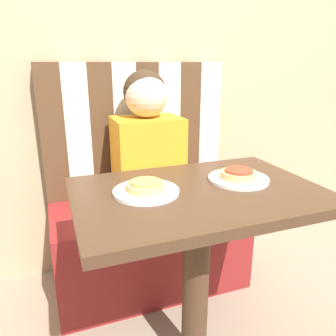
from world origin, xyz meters
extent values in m
cube|color=tan|center=(0.00, 0.91, 1.30)|extent=(7.00, 0.05, 2.60)
cube|color=maroon|center=(0.00, 0.59, 0.24)|extent=(1.00, 0.51, 0.48)
cube|color=#4C331E|center=(-0.44, 0.81, 0.83)|extent=(0.13, 0.08, 0.71)
cube|color=beige|center=(-0.31, 0.81, 0.83)|extent=(0.13, 0.08, 0.71)
cube|color=#4C331E|center=(-0.19, 0.81, 0.83)|extent=(0.13, 0.08, 0.71)
cube|color=beige|center=(-0.06, 0.81, 0.83)|extent=(0.13, 0.08, 0.71)
cube|color=#4C331E|center=(0.06, 0.81, 0.83)|extent=(0.13, 0.08, 0.71)
cube|color=beige|center=(0.19, 0.81, 0.83)|extent=(0.13, 0.08, 0.71)
cube|color=#4C331E|center=(0.31, 0.81, 0.83)|extent=(0.13, 0.08, 0.71)
cube|color=beige|center=(0.44, 0.81, 0.83)|extent=(0.13, 0.08, 0.71)
cube|color=#422B1C|center=(0.00, 0.00, 0.76)|extent=(0.84, 0.57, 0.03)
cylinder|color=#422B1C|center=(0.00, 0.00, 0.37)|extent=(0.10, 0.10, 0.74)
cube|color=orange|center=(0.00, 0.59, 0.70)|extent=(0.33, 0.26, 0.45)
sphere|color=beige|center=(0.00, 0.59, 1.03)|extent=(0.20, 0.20, 0.20)
sphere|color=#382819|center=(0.00, 0.62, 1.05)|extent=(0.21, 0.21, 0.21)
cylinder|color=white|center=(-0.18, 0.03, 0.78)|extent=(0.22, 0.22, 0.01)
cylinder|color=white|center=(0.18, 0.03, 0.78)|extent=(0.22, 0.22, 0.01)
cylinder|color=tan|center=(-0.18, 0.03, 0.80)|extent=(0.13, 0.13, 0.02)
cylinder|color=gold|center=(-0.18, 0.03, 0.81)|extent=(0.10, 0.10, 0.01)
cylinder|color=tan|center=(0.18, 0.03, 0.80)|extent=(0.13, 0.13, 0.02)
cylinder|color=#B73823|center=(0.18, 0.03, 0.81)|extent=(0.10, 0.10, 0.01)
camera|label=1|loc=(-0.46, -0.94, 1.18)|focal=35.00mm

